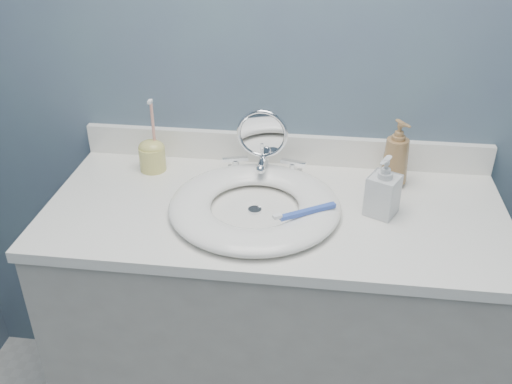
% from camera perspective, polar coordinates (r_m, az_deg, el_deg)
% --- Properties ---
extents(back_wall, '(2.20, 0.02, 2.40)m').
position_cam_1_polar(back_wall, '(1.64, 3.07, 13.22)').
color(back_wall, '#4A566F').
rests_on(back_wall, ground).
extents(vanity_cabinet, '(1.20, 0.55, 0.85)m').
position_cam_1_polar(vanity_cabinet, '(1.80, 1.65, -13.89)').
color(vanity_cabinet, '#B1ADA2').
rests_on(vanity_cabinet, ground).
extents(countertop, '(1.22, 0.57, 0.03)m').
position_cam_1_polar(countertop, '(1.53, 1.89, -1.98)').
color(countertop, white).
rests_on(countertop, vanity_cabinet).
extents(backsplash, '(1.22, 0.02, 0.09)m').
position_cam_1_polar(backsplash, '(1.73, 2.79, 4.35)').
color(backsplash, white).
rests_on(backsplash, countertop).
extents(basin, '(0.45, 0.45, 0.04)m').
position_cam_1_polar(basin, '(1.49, -0.12, -1.35)').
color(basin, white).
rests_on(basin, countertop).
extents(drain, '(0.04, 0.04, 0.01)m').
position_cam_1_polar(drain, '(1.50, -0.12, -1.84)').
color(drain, silver).
rests_on(drain, countertop).
extents(faucet, '(0.25, 0.13, 0.07)m').
position_cam_1_polar(faucet, '(1.65, 0.76, 2.46)').
color(faucet, silver).
rests_on(faucet, countertop).
extents(makeup_mirror, '(0.14, 0.08, 0.21)m').
position_cam_1_polar(makeup_mirror, '(1.60, 0.63, 5.03)').
color(makeup_mirror, silver).
rests_on(makeup_mirror, countertop).
extents(soap_bottle_amber, '(0.10, 0.10, 0.19)m').
position_cam_1_polar(soap_bottle_amber, '(1.62, 13.86, 3.74)').
color(soap_bottle_amber, olive).
rests_on(soap_bottle_amber, countertop).
extents(soap_bottle_clear, '(0.10, 0.10, 0.16)m').
position_cam_1_polar(soap_bottle_clear, '(1.49, 12.66, 0.58)').
color(soap_bottle_clear, silver).
rests_on(soap_bottle_clear, countertop).
extents(toothbrush_holder, '(0.08, 0.08, 0.22)m').
position_cam_1_polar(toothbrush_holder, '(1.71, -10.35, 3.74)').
color(toothbrush_holder, '#CFC667').
rests_on(toothbrush_holder, countertop).
extents(toothbrush_lying, '(0.15, 0.10, 0.02)m').
position_cam_1_polar(toothbrush_lying, '(1.42, 4.97, -2.01)').
color(toothbrush_lying, '#3352B8').
rests_on(toothbrush_lying, basin).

